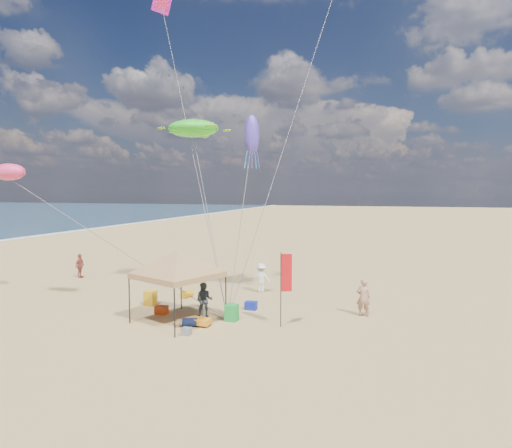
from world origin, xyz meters
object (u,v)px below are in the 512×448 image
object	(u,v)px
person_far_a	(80,266)
person_near_c	(261,278)
chair_green	(232,313)
canopy_tent	(178,253)
person_near_b	(204,300)
cooler_blue	(251,306)
beach_cart	(199,321)
chair_yellow	(150,298)
person_near_a	(363,297)
cooler_red	(161,310)
feather_flag	(285,277)

from	to	relation	value
person_far_a	person_near_c	bearing A→B (deg)	-100.17
chair_green	person_near_c	size ratio (longest dim) A/B	0.44
canopy_tent	person_near_b	bearing A→B (deg)	47.47
cooler_blue	chair_green	distance (m)	1.93
chair_green	beach_cart	world-z (taller)	chair_green
chair_yellow	person_near_b	world-z (taller)	person_near_b
person_near_c	person_near_a	bearing A→B (deg)	150.30
chair_yellow	cooler_red	bearing A→B (deg)	-43.72
feather_flag	person_near_c	bearing A→B (deg)	115.43
cooler_red	chair_yellow	distance (m)	1.81
beach_cart	cooler_blue	bearing A→B (deg)	66.58
canopy_tent	feather_flag	xyz separation A→B (m)	(4.50, 0.62, -0.91)
canopy_tent	person_near_b	xyz separation A→B (m)	(0.81, 0.89, -2.19)
person_near_b	chair_green	bearing A→B (deg)	-17.97
cooler_red	chair_yellow	xyz separation A→B (m)	(-1.30, 1.24, 0.16)
feather_flag	person_near_b	world-z (taller)	feather_flag
person_near_c	chair_yellow	bearing A→B (deg)	40.69
person_near_a	chair_green	bearing A→B (deg)	15.55
person_near_c	beach_cart	bearing A→B (deg)	81.06
chair_yellow	beach_cart	bearing A→B (deg)	-32.42
person_near_a	cooler_red	bearing A→B (deg)	6.77
feather_flag	person_near_c	size ratio (longest dim) A/B	1.92
beach_cart	person_near_a	xyz separation A→B (m)	(6.38, 3.45, 0.64)
cooler_red	beach_cart	bearing A→B (deg)	-24.60
canopy_tent	beach_cart	world-z (taller)	canopy_tent
feather_flag	beach_cart	world-z (taller)	feather_flag
cooler_blue	feather_flag	bearing A→B (deg)	-44.37
cooler_red	canopy_tent	bearing A→B (deg)	-32.11
feather_flag	person_near_b	xyz separation A→B (m)	(-3.69, 0.26, -1.28)
canopy_tent	person_near_c	distance (m)	6.76
chair_yellow	person_near_c	distance (m)	6.05
chair_yellow	person_far_a	size ratio (longest dim) A/B	0.45
cooler_blue	beach_cart	size ratio (longest dim) A/B	0.60
feather_flag	cooler_red	bearing A→B (deg)	178.35
cooler_red	chair_green	world-z (taller)	chair_green
chair_green	cooler_blue	bearing A→B (deg)	82.33
person_far_a	canopy_tent	bearing A→B (deg)	-130.56
beach_cart	canopy_tent	bearing A→B (deg)	165.25
beach_cart	person_near_a	bearing A→B (deg)	28.43
cooler_blue	chair_green	bearing A→B (deg)	-97.67
cooler_red	chair_yellow	bearing A→B (deg)	136.28
cooler_blue	person_far_a	bearing A→B (deg)	163.28
canopy_tent	person_near_b	size ratio (longest dim) A/B	3.47
canopy_tent	chair_green	bearing A→B (deg)	20.24
cooler_red	cooler_blue	distance (m)	4.11
cooler_red	person_near_b	world-z (taller)	person_near_b
person_near_a	person_near_b	bearing A→B (deg)	10.43
chair_green	person_near_a	bearing A→B (deg)	24.00
canopy_tent	cooler_red	distance (m)	3.15
cooler_red	person_far_a	bearing A→B (deg)	147.74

